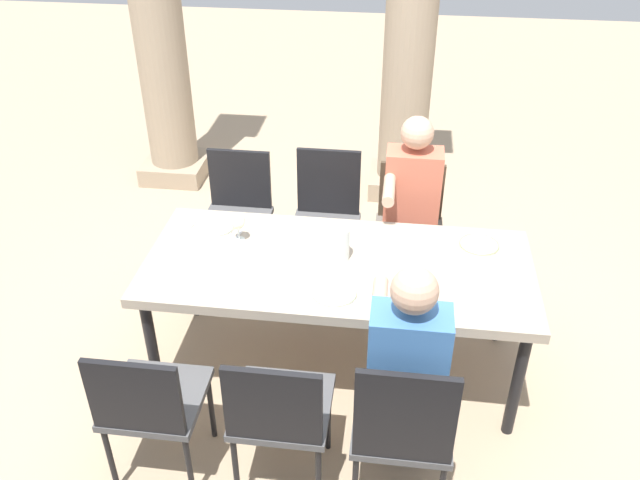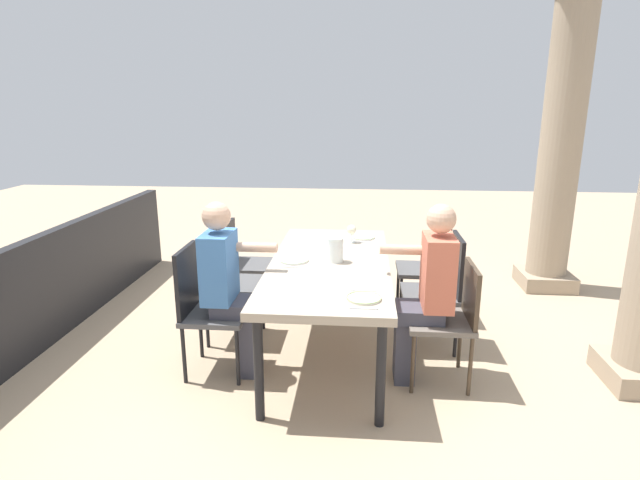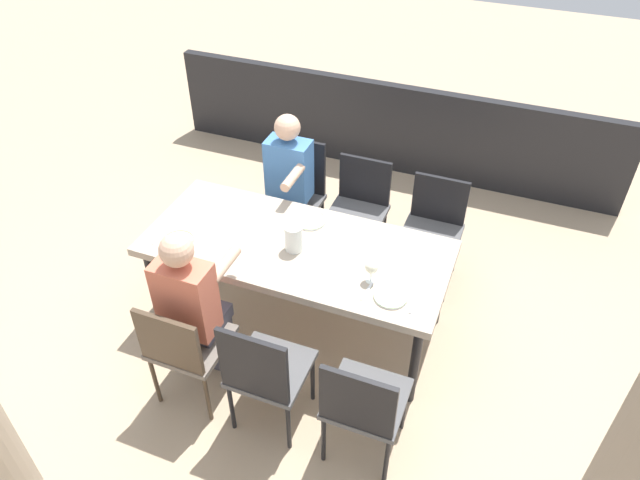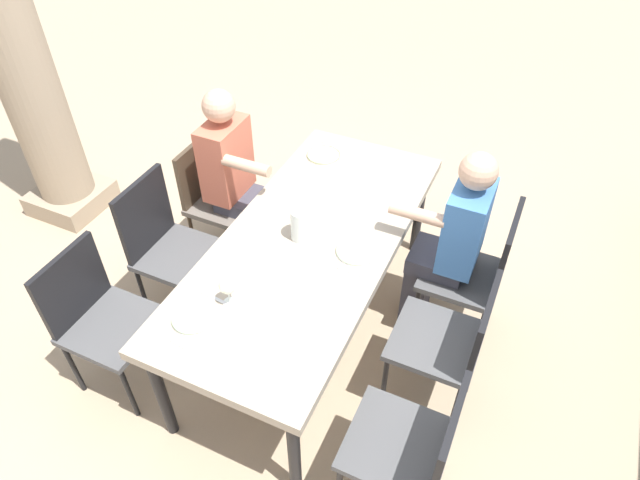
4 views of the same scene
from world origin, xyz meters
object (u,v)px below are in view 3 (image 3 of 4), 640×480
chair_mid_north (264,371)px  chair_east_south (296,190)px  plate_2 (178,241)px  chair_west_south (434,225)px  chair_west_north (363,403)px  dining_table (296,252)px  chair_mid_south (359,205)px  water_pitcher (294,239)px  plate_1 (310,220)px  plate_0 (391,297)px  diner_woman_green (286,188)px  wine_glass_0 (372,267)px  chair_east_north (184,345)px  diner_man_white (195,306)px

chair_mid_north → chair_east_south: (0.55, -1.75, 0.01)m
plate_2 → chair_west_south: bearing=-143.5°
chair_west_north → plate_2: (1.52, -0.61, 0.24)m
dining_table → chair_mid_south: bearing=-101.0°
water_pitcher → plate_1: bearing=-87.4°
plate_0 → plate_2: size_ratio=0.95×
diner_woman_green → chair_mid_south: bearing=-161.6°
chair_west_north → chair_east_south: size_ratio=0.94×
chair_west_south → wine_glass_0: bearing=79.1°
diner_woman_green → plate_0: 1.45m
chair_east_north → chair_west_south: bearing=-123.5°
chair_west_north → wine_glass_0: wine_glass_0 is taller
chair_west_north → chair_east_south: chair_east_south is taller
chair_mid_north → plate_2: 1.13m
chair_east_south → plate_0: chair_east_south is taller
chair_mid_south → water_pitcher: size_ratio=4.72×
dining_table → plate_2: size_ratio=9.53×
water_pitcher → chair_east_south: bearing=-67.3°
chair_east_south → water_pitcher: 1.04m
chair_east_north → plate_1: 1.22m
plate_2 → water_pitcher: 0.79m
chair_east_south → water_pitcher: size_ratio=4.99×
chair_east_north → plate_2: 0.75m
chair_mid_north → diner_man_white: bearing=-18.5°
chair_east_south → chair_mid_north: bearing=107.3°
diner_man_white → wine_glass_0: (-0.95, -0.54, 0.17)m
chair_mid_north → diner_woman_green: (0.54, -1.56, 0.15)m
chair_east_south → diner_man_white: size_ratio=0.74×
chair_mid_north → chair_mid_south: chair_mid_north is taller
chair_west_south → water_pitcher: 1.23m
wine_glass_0 → plate_1: (0.58, -0.43, -0.10)m
chair_east_north → plate_0: chair_east_north is taller
diner_man_white → chair_east_south: bearing=-89.9°
chair_west_south → diner_man_white: bearing=53.7°
chair_mid_north → chair_mid_south: bearing=-90.0°
dining_table → chair_west_south: size_ratio=2.41×
chair_west_south → chair_east_north: bearing=56.5°
chair_east_south → plate_1: bearing=121.6°
diner_woman_green → plate_1: 0.56m
dining_table → chair_mid_north: bearing=100.8°
plate_0 → plate_2: same height
wine_glass_0 → water_pitcher: 0.58m
chair_west_north → plate_1: (0.78, -1.14, 0.24)m
chair_west_north → chair_mid_north: chair_mid_north is taller
dining_table → plate_1: (0.01, -0.27, 0.07)m
wine_glass_0 → chair_east_north: bearing=36.9°
diner_woman_green → plate_0: diner_woman_green is taller
chair_east_south → plate_1: (-0.37, 0.60, 0.22)m
diner_man_white → plate_2: size_ratio=5.90×
chair_mid_south → chair_east_north: bearing=72.5°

